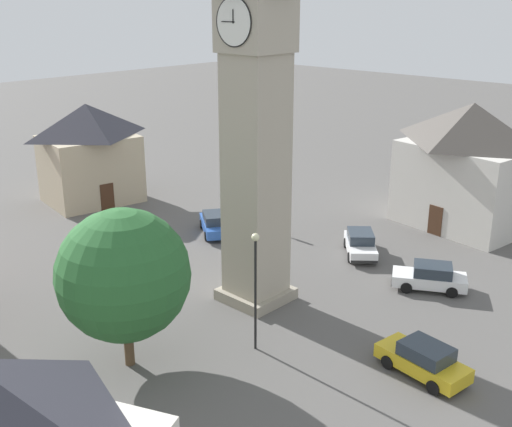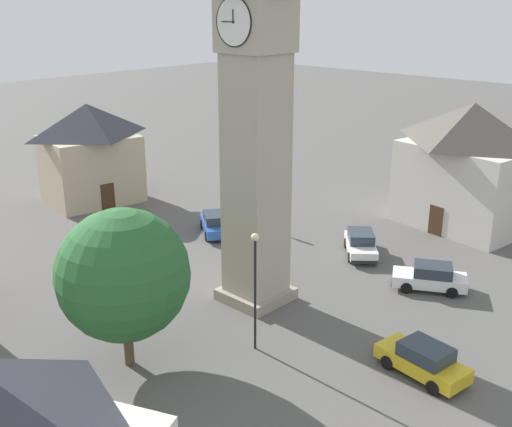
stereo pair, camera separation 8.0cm
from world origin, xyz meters
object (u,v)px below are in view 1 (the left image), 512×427
at_px(clock_tower, 256,43).
at_px(tree, 124,275).
at_px(building_hall_far, 468,164).
at_px(car_silver_kerb, 430,277).
at_px(lamp_post, 255,275).
at_px(pedestrian, 283,222).
at_px(car_red_corner, 215,223).
at_px(car_blue_kerb, 423,360).
at_px(car_white_side, 360,243).
at_px(building_terrace_right, 89,152).

relative_size(clock_tower, tree, 3.17).
height_order(tree, building_hall_far, building_hall_far).
bearing_deg(car_silver_kerb, lamp_post, 75.89).
height_order(car_silver_kerb, pedestrian, pedestrian).
bearing_deg(building_hall_far, car_red_corner, 48.78).
relative_size(car_blue_kerb, tree, 0.59).
distance_m(clock_tower, car_white_side, 15.90).
relative_size(car_silver_kerb, car_red_corner, 1.02).
relative_size(car_blue_kerb, building_terrace_right, 0.53).
bearing_deg(car_silver_kerb, tree, 69.34).
bearing_deg(car_blue_kerb, lamp_post, 26.54).
bearing_deg(car_blue_kerb, pedestrian, -29.37).
relative_size(pedestrian, building_terrace_right, 0.21).
relative_size(clock_tower, car_white_side, 5.54).
relative_size(car_white_side, building_hall_far, 0.43).
bearing_deg(car_red_corner, clock_tower, 148.88).
xyz_separation_m(car_silver_kerb, tree, (6.14, 16.30, 3.67)).
bearing_deg(lamp_post, car_white_side, -77.38).
bearing_deg(car_blue_kerb, clock_tower, -2.15).
distance_m(car_blue_kerb, pedestrian, 17.98).
distance_m(clock_tower, lamp_post, 11.16).
relative_size(car_blue_kerb, lamp_post, 0.74).
bearing_deg(pedestrian, building_hall_far, -127.64).
bearing_deg(building_terrace_right, lamp_post, 163.23).
xyz_separation_m(car_red_corner, tree, (-9.26, 14.11, 3.67)).
bearing_deg(car_red_corner, pedestrian, -141.24).
xyz_separation_m(car_silver_kerb, building_terrace_right, (28.23, 3.81, 3.29)).
height_order(clock_tower, car_silver_kerb, clock_tower).
xyz_separation_m(building_hall_far, lamp_post, (-0.66, 22.80, -0.73)).
bearing_deg(tree, building_terrace_right, -29.50).
height_order(car_blue_kerb, car_silver_kerb, same).
bearing_deg(car_white_side, car_red_corner, 21.51).
bearing_deg(building_hall_far, tree, 84.62).
relative_size(car_blue_kerb, car_red_corner, 1.00).
bearing_deg(car_white_side, building_hall_far, -103.02).
relative_size(clock_tower, lamp_post, 4.00).
height_order(car_white_side, tree, tree).
bearing_deg(lamp_post, car_silver_kerb, -104.11).
bearing_deg(car_red_corner, lamp_post, 143.55).
height_order(car_red_corner, tree, tree).
relative_size(car_white_side, tree, 0.57).
bearing_deg(building_hall_far, building_terrace_right, 31.55).
bearing_deg(tree, car_red_corner, -56.71).
bearing_deg(building_terrace_right, pedestrian, -164.44).
bearing_deg(car_white_side, lamp_post, 102.62).
bearing_deg(lamp_post, car_red_corner, -36.45).
bearing_deg(car_silver_kerb, clock_tower, 49.95).
xyz_separation_m(building_terrace_right, lamp_post, (-25.35, 7.64, -0.22)).
height_order(clock_tower, building_terrace_right, clock_tower).
xyz_separation_m(car_silver_kerb, pedestrian, (11.68, -0.80, 0.25)).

